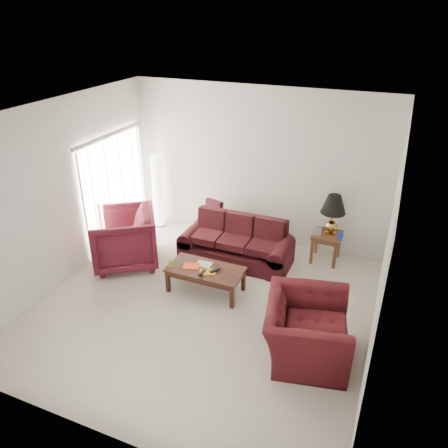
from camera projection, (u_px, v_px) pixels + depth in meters
name	position (u px, v px, depth m)	size (l,w,h in m)	color
floor	(203.00, 306.00, 6.87)	(5.00, 5.00, 0.00)	beige
blinds	(116.00, 191.00, 8.29)	(0.10, 2.00, 2.16)	silver
sofa	(236.00, 242.00, 7.88)	(2.01, 0.87, 0.82)	black
throw_pillow	(214.00, 209.00, 8.56)	(0.37, 0.11, 0.37)	black
end_table	(326.00, 247.00, 7.98)	(0.50, 0.50, 0.55)	#492419
table_lamp	(333.00, 215.00, 7.71)	(0.44, 0.44, 0.74)	#B48338
clock	(317.00, 232.00, 7.78)	(0.14, 0.05, 0.14)	#B3B3B8
blue_canister	(340.00, 236.00, 7.63)	(0.09, 0.09, 0.14)	#182DA2
picture_frame	(321.00, 225.00, 8.00)	(0.14, 0.02, 0.17)	silver
floor_lamp	(158.00, 191.00, 9.03)	(0.26, 0.26, 1.57)	white
armchair_left	(124.00, 238.00, 7.79)	(1.08, 1.12, 1.02)	#440F1A
armchair_right	(307.00, 330.00, 5.77)	(1.24, 1.08, 0.80)	#3F0E13
coffee_table	(206.00, 280.00, 7.14)	(1.23, 0.62, 0.43)	black
magazine_red	(191.00, 266.00, 7.10)	(0.26, 0.20, 0.02)	red
magazine_white	(204.00, 264.00, 7.15)	(0.25, 0.19, 0.01)	white
magazine_orange	(208.00, 272.00, 6.95)	(0.25, 0.19, 0.01)	#BA6615
remote_a	(203.00, 272.00, 6.90)	(0.05, 0.17, 0.02)	black
remote_b	(215.00, 270.00, 6.96)	(0.05, 0.19, 0.02)	black
yellow_glass	(171.00, 263.00, 7.08)	(0.07, 0.07, 0.12)	#C2CF2E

